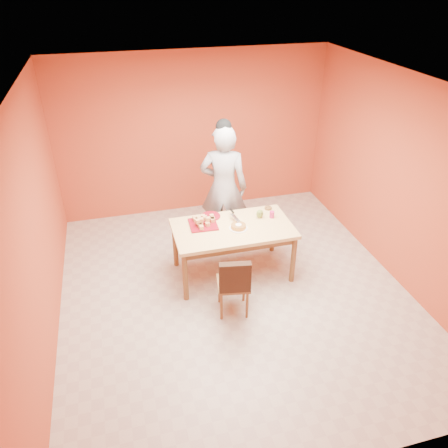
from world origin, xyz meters
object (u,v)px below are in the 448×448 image
object	(u,v)px
dining_chair	(234,283)
egg_ornament	(260,214)
pastry_platter	(203,224)
red_dinner_plate	(211,216)
dining_table	(233,233)
person	(224,188)
checker_tin	(268,208)
sponge_cake	(238,226)
magenta_glass	(272,215)

from	to	relation	value
dining_chair	egg_ornament	size ratio (longest dim) A/B	6.88
pastry_platter	red_dinner_plate	distance (m)	0.25
dining_table	pastry_platter	distance (m)	0.42
dining_chair	person	world-z (taller)	person
pastry_platter	person	bearing A→B (deg)	54.38
pastry_platter	dining_table	bearing A→B (deg)	-22.47
checker_tin	person	bearing A→B (deg)	140.73
dining_chair	sponge_cake	bearing A→B (deg)	79.26
person	dining_table	bearing A→B (deg)	103.74
sponge_cake	checker_tin	bearing A→B (deg)	35.60
red_dinner_plate	sponge_cake	size ratio (longest dim) A/B	1.34
pastry_platter	sponge_cake	distance (m)	0.48
person	magenta_glass	world-z (taller)	person
checker_tin	red_dinner_plate	bearing A→B (deg)	180.00
dining_table	pastry_platter	world-z (taller)	pastry_platter
red_dinner_plate	egg_ornament	world-z (taller)	egg_ornament
dining_chair	pastry_platter	bearing A→B (deg)	110.30
pastry_platter	checker_tin	world-z (taller)	checker_tin
red_dinner_plate	sponge_cake	bearing A→B (deg)	-55.19
dining_table	dining_chair	size ratio (longest dim) A/B	1.87
pastry_platter	magenta_glass	bearing A→B (deg)	-2.80
dining_table	red_dinner_plate	size ratio (longest dim) A/B	5.98
dining_chair	dining_table	bearing A→B (deg)	84.77
egg_ornament	dining_chair	bearing A→B (deg)	-147.90
red_dinner_plate	magenta_glass	distance (m)	0.85
egg_ornament	magenta_glass	distance (m)	0.17
sponge_cake	egg_ornament	bearing A→B (deg)	28.47
dining_table	sponge_cake	xyz separation A→B (m)	(0.06, -0.06, 0.13)
dining_table	dining_chair	xyz separation A→B (m)	(-0.21, -0.76, -0.22)
pastry_platter	egg_ornament	size ratio (longest dim) A/B	2.94
sponge_cake	magenta_glass	xyz separation A→B (m)	(0.53, 0.16, 0.01)
dining_table	red_dinner_plate	bearing A→B (deg)	122.35
egg_ornament	person	bearing A→B (deg)	94.93
red_dinner_plate	egg_ornament	bearing A→B (deg)	-17.65
dining_table	magenta_glass	world-z (taller)	magenta_glass
egg_ornament	checker_tin	bearing A→B (deg)	23.07
magenta_glass	checker_tin	distance (m)	0.25
dining_chair	person	size ratio (longest dim) A/B	0.45
dining_chair	person	xyz separation A→B (m)	(0.29, 1.56, 0.51)
checker_tin	pastry_platter	bearing A→B (deg)	-168.97
red_dinner_plate	magenta_glass	size ratio (longest dim) A/B	2.85
person	checker_tin	bearing A→B (deg)	160.47
dining_chair	magenta_glass	distance (m)	1.24
red_dinner_plate	sponge_cake	distance (m)	0.49
person	sponge_cake	world-z (taller)	person
dining_chair	red_dinner_plate	xyz separation A→B (m)	(-0.02, 1.11, 0.32)
pastry_platter	checker_tin	xyz separation A→B (m)	(1.00, 0.20, 0.00)
pastry_platter	magenta_glass	world-z (taller)	magenta_glass
dining_chair	red_dinner_plate	distance (m)	1.16
dining_table	pastry_platter	size ratio (longest dim) A/B	4.38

